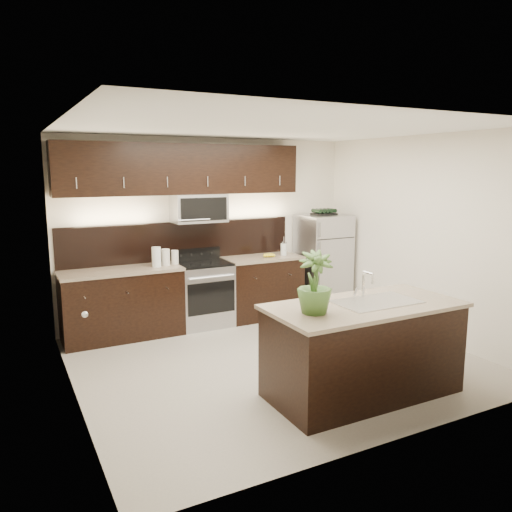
{
  "coord_description": "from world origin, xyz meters",
  "views": [
    {
      "loc": [
        -2.81,
        -4.89,
        2.25
      ],
      "look_at": [
        0.02,
        0.55,
        1.18
      ],
      "focal_mm": 35.0,
      "sensor_mm": 36.0,
      "label": 1
    }
  ],
  "objects": [
    {
      "name": "refrigerator",
      "position": [
        1.8,
        1.63,
        0.77
      ],
      "size": [
        0.74,
        0.67,
        1.53
      ],
      "primitive_type": "cube",
      "color": "#B2B2B7",
      "rests_on": "ground"
    },
    {
      "name": "sink_faucet",
      "position": [
        0.49,
        -1.15,
        0.96
      ],
      "size": [
        0.84,
        0.5,
        0.28
      ],
      "color": "silver",
      "rests_on": "island"
    },
    {
      "name": "canisters",
      "position": [
        -0.83,
        1.67,
        1.06
      ],
      "size": [
        0.4,
        0.19,
        0.27
      ],
      "rotation": [
        0.0,
        0.0,
        0.27
      ],
      "color": "silver",
      "rests_on": "counter_run"
    },
    {
      "name": "bananas",
      "position": [
        0.73,
        1.61,
        0.97
      ],
      "size": [
        0.21,
        0.18,
        0.06
      ],
      "primitive_type": "ellipsoid",
      "rotation": [
        0.0,
        0.0,
        -0.2
      ],
      "color": "gold",
      "rests_on": "counter_run"
    },
    {
      "name": "plant",
      "position": [
        -0.28,
        -1.2,
        1.23
      ],
      "size": [
        0.41,
        0.41,
        0.58
      ],
      "primitive_type": "imported",
      "rotation": [
        0.0,
        0.0,
        -0.34
      ],
      "color": "#375823",
      "rests_on": "island"
    },
    {
      "name": "room_walls",
      "position": [
        -0.11,
        -0.04,
        1.7
      ],
      "size": [
        4.52,
        4.02,
        2.71
      ],
      "color": "silver",
      "rests_on": "ground"
    },
    {
      "name": "island",
      "position": [
        0.34,
        -1.16,
        0.47
      ],
      "size": [
        1.96,
        0.96,
        0.94
      ],
      "color": "black",
      "rests_on": "ground"
    },
    {
      "name": "wine_rack",
      "position": [
        1.8,
        1.63,
        1.57
      ],
      "size": [
        0.38,
        0.23,
        0.09
      ],
      "color": "black",
      "rests_on": "refrigerator"
    },
    {
      "name": "upper_fixtures",
      "position": [
        -0.43,
        1.84,
        2.14
      ],
      "size": [
        3.49,
        0.4,
        1.66
      ],
      "color": "black",
      "rests_on": "counter_run"
    },
    {
      "name": "french_press",
      "position": [
        1.07,
        1.64,
        1.04
      ],
      "size": [
        0.1,
        0.1,
        0.28
      ],
      "rotation": [
        0.0,
        0.0,
        -0.19
      ],
      "color": "silver",
      "rests_on": "counter_run"
    },
    {
      "name": "ground",
      "position": [
        0.0,
        0.0,
        0.0
      ],
      "size": [
        4.5,
        4.5,
        0.0
      ],
      "primitive_type": "plane",
      "color": "gray",
      "rests_on": "ground"
    },
    {
      "name": "counter_run",
      "position": [
        -0.46,
        1.69,
        0.47
      ],
      "size": [
        3.51,
        0.65,
        0.94
      ],
      "color": "black",
      "rests_on": "ground"
    }
  ]
}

